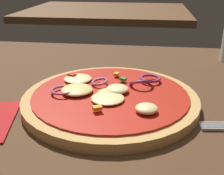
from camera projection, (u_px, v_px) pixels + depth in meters
dining_table at (80, 123)px, 0.44m from camera, size 1.36×0.84×0.03m
pizza at (110, 98)px, 0.46m from camera, size 0.28×0.28×0.04m
background_table at (107, 12)px, 1.55m from camera, size 0.86×0.65×0.03m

